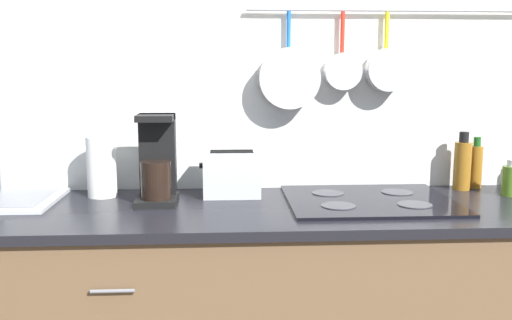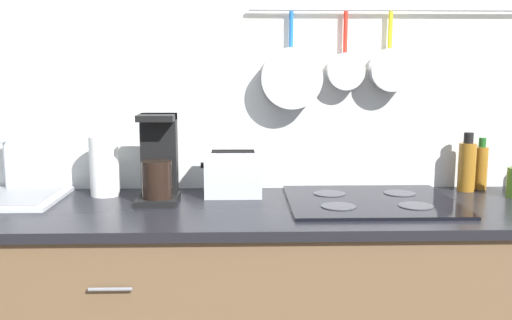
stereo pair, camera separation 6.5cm
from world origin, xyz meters
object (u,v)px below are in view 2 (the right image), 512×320
object	(u,v)px
toaster	(233,174)
bottle_olive_oil	(481,167)
bottle_hot_sauce	(467,165)
coffee_maker	(158,165)
paper_towel_roll	(104,166)

from	to	relation	value
toaster	bottle_olive_oil	xyz separation A→B (m)	(1.05, 0.11, 0.01)
bottle_hot_sauce	bottle_olive_oil	xyz separation A→B (m)	(0.07, 0.04, -0.01)
coffee_maker	toaster	size ratio (longest dim) A/B	1.39
paper_towel_roll	bottle_olive_oil	world-z (taller)	paper_towel_roll
paper_towel_roll	coffee_maker	size ratio (longest dim) A/B	0.72
bottle_olive_oil	paper_towel_roll	bearing A→B (deg)	-177.01
paper_towel_roll	coffee_maker	bearing A→B (deg)	-23.63
bottle_hot_sauce	bottle_olive_oil	distance (m)	0.08
paper_towel_roll	bottle_olive_oil	size ratio (longest dim) A/B	1.10
toaster	bottle_olive_oil	distance (m)	1.06
paper_towel_roll	bottle_olive_oil	xyz separation A→B (m)	(1.57, 0.08, -0.02)
coffee_maker	toaster	bearing A→B (deg)	14.31
coffee_maker	toaster	xyz separation A→B (m)	(0.29, 0.07, -0.05)
coffee_maker	bottle_hot_sauce	bearing A→B (deg)	6.68
bottle_hot_sauce	bottle_olive_oil	bearing A→B (deg)	25.38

